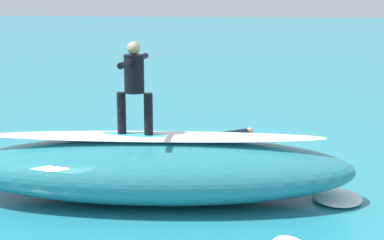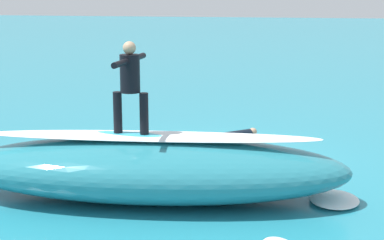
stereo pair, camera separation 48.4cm
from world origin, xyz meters
name	(u,v)px [view 1 (the left image)]	position (x,y,z in m)	size (l,w,h in m)	color
ground_plane	(210,155)	(0.00, 0.00, 0.00)	(120.00, 120.00, 0.00)	teal
wave_crest	(156,169)	(0.66, 2.98, 0.55)	(6.91, 2.18, 1.10)	teal
wave_foam_lip	(156,137)	(0.66, 2.98, 1.14)	(5.88, 0.76, 0.08)	white
surfboard_riding	(135,136)	(1.01, 3.01, 1.14)	(1.84, 0.47, 0.09)	#33B2D1
surfer_riding	(134,81)	(1.01, 3.01, 2.11)	(0.63, 1.51, 1.59)	black
surfboard_paddling	(233,143)	(-0.45, -1.03, 0.04)	(2.02, 0.53, 0.07)	#EAE5C6
surfer_paddling	(229,137)	(-0.35, -0.95, 0.19)	(1.33, 1.16, 0.29)	black
foam_patch_mid	(337,197)	(-2.50, 2.63, 0.06)	(1.03, 0.86, 0.11)	white
foam_patch_far	(242,165)	(-0.75, 0.85, 0.06)	(0.56, 0.38, 0.12)	white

